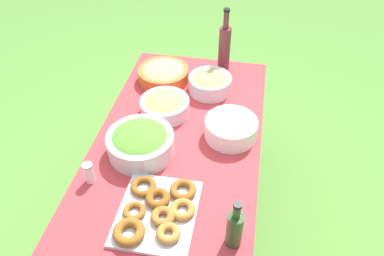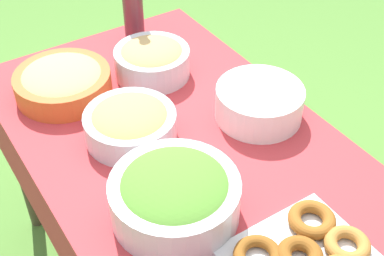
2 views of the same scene
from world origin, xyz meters
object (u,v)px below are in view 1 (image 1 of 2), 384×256
Objects in this scene: plate_stack at (231,129)px; bread_bowl at (210,82)px; wine_bottle at (224,48)px; fruit_bowl at (165,105)px; salad_bowl at (140,142)px; donut_platter at (157,211)px; olive_oil_bottle at (235,228)px; pasta_bowl at (163,73)px.

bread_bowl is at bearing 23.50° from plate_stack.
wine_bottle is 1.55× the size of fruit_bowl.
fruit_bowl is (-0.44, 0.25, -0.10)m from wine_bottle.
wine_bottle reaches higher than fruit_bowl.
plate_stack is 0.38m from bread_bowl.
bread_bowl is at bearing -24.37° from salad_bowl.
plate_stack is (0.50, -0.24, 0.03)m from donut_platter.
salad_bowl is 1.32× the size of olive_oil_bottle.
wine_bottle reaches higher than olive_oil_bottle.
pasta_bowl is 0.74× the size of wine_bottle.
plate_stack is at bearing -65.10° from salad_bowl.
plate_stack is 0.58m from wine_bottle.
wine_bottle is at bearing -13.22° from bread_bowl.
wine_bottle is (1.13, 0.17, 0.06)m from olive_oil_bottle.
donut_platter is 0.32m from olive_oil_bottle.
bread_bowl is 0.94× the size of fruit_bowl.
fruit_bowl is (0.12, 0.35, 0.00)m from plate_stack.
pasta_bowl is 0.38m from wine_bottle.
donut_platter is 1.56× the size of plate_stack.
donut_platter is at bearing 77.44° from olive_oil_bottle.
salad_bowl is at bearing 155.63° from bread_bowl.
pasta_bowl is 1.22× the size of bread_bowl.
plate_stack is at bearing -169.54° from wine_bottle.
pasta_bowl is at bearing 15.08° from fruit_bowl.
olive_oil_bottle is at bearing -166.42° from bread_bowl.
salad_bowl is 1.22× the size of plate_stack.
olive_oil_bottle is 0.81m from fruit_bowl.
donut_platter is 1.08m from wine_bottle.
plate_stack is at bearing -133.32° from pasta_bowl.
bread_bowl is (-0.21, 0.05, -0.10)m from wine_bottle.
olive_oil_bottle is 0.92× the size of fruit_bowl.
salad_bowl is 0.59m from pasta_bowl.
fruit_bowl reaches higher than pasta_bowl.
salad_bowl is at bearing 26.09° from donut_platter.
bread_bowl is (0.53, -0.24, -0.01)m from salad_bowl.
olive_oil_bottle reaches higher than salad_bowl.
bread_bowl is at bearing 166.78° from wine_bottle.
pasta_bowl is 0.59m from plate_stack.
donut_platter is at bearing 154.99° from plate_stack.
pasta_bowl is at bearing 12.06° from donut_platter.
bread_bowl is at bearing -40.79° from fruit_bowl.
fruit_bowl is (0.62, 0.12, 0.03)m from donut_platter.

